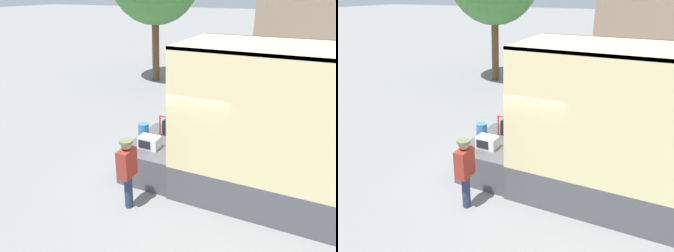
{
  "view_description": "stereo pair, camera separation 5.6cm",
  "coord_description": "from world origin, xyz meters",
  "views": [
    {
      "loc": [
        2.74,
        -6.75,
        4.42
      ],
      "look_at": [
        -0.39,
        -0.2,
        1.39
      ],
      "focal_mm": 35.0,
      "sensor_mm": 36.0,
      "label": 1
    },
    {
      "loc": [
        2.79,
        -6.73,
        4.42
      ],
      "look_at": [
        -0.39,
        -0.2,
        1.39
      ],
      "focal_mm": 35.0,
      "sensor_mm": 36.0,
      "label": 2
    }
  ],
  "objects": [
    {
      "name": "ground_plane",
      "position": [
        0.0,
        0.0,
        0.0
      ],
      "size": [
        160.0,
        160.0,
        0.0
      ],
      "primitive_type": "plane",
      "color": "gray"
    },
    {
      "name": "tailgate_deck",
      "position": [
        -0.69,
        0.0,
        0.42
      ],
      "size": [
        1.38,
        2.13,
        0.84
      ],
      "primitive_type": "cube",
      "color": "#4C4C51",
      "rests_on": "ground"
    },
    {
      "name": "microwave",
      "position": [
        -0.77,
        -0.46,
        0.99
      ],
      "size": [
        0.51,
        0.35,
        0.3
      ],
      "color": "white",
      "rests_on": "tailgate_deck"
    },
    {
      "name": "portable_generator",
      "position": [
        -0.55,
        0.55,
        1.05
      ],
      "size": [
        0.64,
        0.51,
        0.57
      ],
      "color": "black",
      "rests_on": "tailgate_deck"
    },
    {
      "name": "orange_bucket",
      "position": [
        -1.2,
        0.02,
        1.03
      ],
      "size": [
        0.28,
        0.28,
        0.39
      ],
      "color": "#3370B2",
      "rests_on": "tailgate_deck"
    },
    {
      "name": "worker_person",
      "position": [
        -0.61,
        -1.72,
        0.98
      ],
      "size": [
        0.29,
        0.44,
        1.61
      ],
      "color": "navy",
      "rests_on": "ground"
    }
  ]
}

